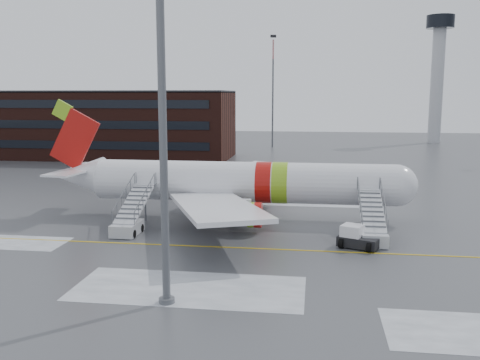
# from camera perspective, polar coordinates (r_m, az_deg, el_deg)

# --- Properties ---
(ground) EXTENTS (260.00, 260.00, 0.00)m
(ground) POSITION_cam_1_polar(r_m,az_deg,el_deg) (41.85, 5.84, -7.06)
(ground) COLOR #494C4F
(ground) RESTS_ON ground
(airliner) EXTENTS (35.03, 32.97, 11.18)m
(airliner) POSITION_cam_1_polar(r_m,az_deg,el_deg) (50.31, -0.75, -0.27)
(airliner) COLOR white
(airliner) RESTS_ON ground
(airstair_fwd) EXTENTS (2.05, 7.70, 3.48)m
(airstair_fwd) POSITION_cam_1_polar(r_m,az_deg,el_deg) (44.07, 13.98, -5.03)
(airstair_fwd) COLOR #B8BCC0
(airstair_fwd) RESTS_ON ground
(airstair_aft) EXTENTS (2.05, 7.70, 3.48)m
(airstair_aft) POSITION_cam_1_polar(r_m,az_deg,el_deg) (46.45, -11.67, -4.22)
(airstair_aft) COLOR #B7B9BF
(airstair_aft) RESTS_ON ground
(pushback_tug) EXTENTS (3.43, 3.08, 1.73)m
(pushback_tug) POSITION_cam_1_polar(r_m,az_deg,el_deg) (42.10, 12.31, -6.05)
(pushback_tug) COLOR black
(pushback_tug) RESTS_ON ground
(light_mast_near) EXTENTS (1.20, 1.20, 27.01)m
(light_mast_near) POSITION_cam_1_polar(r_m,az_deg,el_deg) (29.04, -8.42, 13.54)
(light_mast_near) COLOR #595B60
(light_mast_near) RESTS_ON ground
(terminal_building) EXTENTS (62.00, 16.11, 12.30)m
(terminal_building) POSITION_cam_1_polar(r_m,az_deg,el_deg) (106.00, -18.04, 5.74)
(terminal_building) COLOR #3F1E16
(terminal_building) RESTS_ON ground
(control_tower) EXTENTS (6.40, 6.40, 30.00)m
(control_tower) POSITION_cam_1_polar(r_m,az_deg,el_deg) (138.35, 20.37, 11.52)
(control_tower) COLOR #B2B5BA
(control_tower) RESTS_ON ground
(light_mast_far_n) EXTENTS (1.20, 1.20, 24.25)m
(light_mast_far_n) POSITION_cam_1_polar(r_m,az_deg,el_deg) (118.56, 3.53, 10.17)
(light_mast_far_n) COLOR #595B60
(light_mast_far_n) RESTS_ON ground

